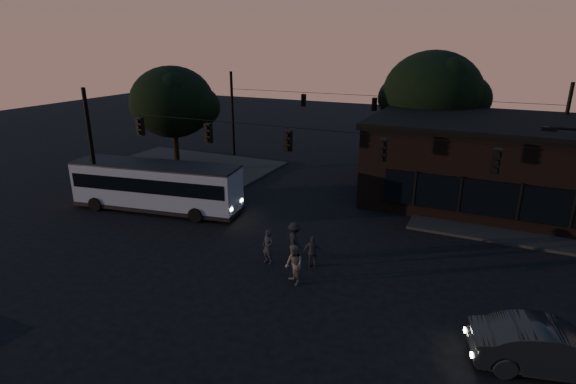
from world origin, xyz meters
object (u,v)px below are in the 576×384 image
at_px(building, 494,161).
at_px(pedestrian_a, 268,247).
at_px(pedestrian_c, 313,252).
at_px(pedestrian_d, 295,240).
at_px(car, 551,348).
at_px(bus, 156,184).
at_px(pedestrian_b, 294,265).

xyz_separation_m(building, pedestrian_a, (-9.14, -13.91, -1.87)).
bearing_deg(pedestrian_c, pedestrian_a, -2.06).
xyz_separation_m(pedestrian_a, pedestrian_c, (2.05, 0.55, -0.07)).
relative_size(pedestrian_a, pedestrian_d, 0.91).
distance_m(pedestrian_c, pedestrian_d, 1.25).
bearing_deg(car, building, -5.15).
bearing_deg(pedestrian_d, pedestrian_a, 88.76).
height_order(bus, pedestrian_d, bus).
bearing_deg(bus, building, 20.10).
xyz_separation_m(pedestrian_a, pedestrian_d, (0.92, 1.07, 0.08)).
relative_size(car, pedestrian_d, 2.63).
distance_m(car, pedestrian_a, 11.79).
bearing_deg(pedestrian_a, pedestrian_d, 62.18).
height_order(pedestrian_b, pedestrian_d, pedestrian_d).
relative_size(building, pedestrian_a, 9.16).
relative_size(building, pedestrian_b, 8.52).
height_order(bus, pedestrian_a, bus).
xyz_separation_m(bus, pedestrian_c, (11.54, -2.89, -0.90)).
height_order(pedestrian_c, pedestrian_d, pedestrian_d).
height_order(building, pedestrian_b, building).
xyz_separation_m(building, pedestrian_d, (-8.22, -12.84, -1.79)).
xyz_separation_m(building, bus, (-18.63, -10.47, -1.03)).
relative_size(bus, pedestrian_d, 5.89).
xyz_separation_m(bus, car, (20.98, -6.12, -0.88)).
height_order(pedestrian_b, pedestrian_c, pedestrian_b).
height_order(building, pedestrian_c, building).
xyz_separation_m(car, pedestrian_c, (-9.44, 3.24, -0.03)).
bearing_deg(bus, car, -25.49).
relative_size(bus, pedestrian_a, 6.46).
bearing_deg(bus, pedestrian_c, -23.26).
distance_m(car, pedestrian_b, 9.71).
relative_size(building, pedestrian_c, 9.96).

